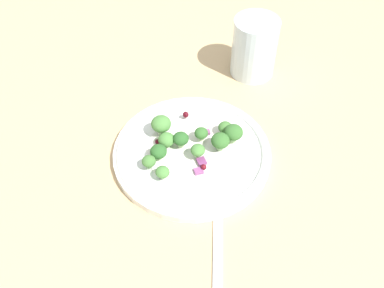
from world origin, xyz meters
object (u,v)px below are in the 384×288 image
(broccoli_floret_0, at_px, (161,124))
(broccoli_floret_2, at_px, (184,137))
(plate, at_px, (192,152))
(fork, at_px, (218,243))
(water_glass, at_px, (254,47))
(broccoli_floret_1, at_px, (222,142))

(broccoli_floret_0, xyz_separation_m, broccoli_floret_2, (-0.01, 0.04, -0.00))
(plate, height_order, broccoli_floret_2, broccoli_floret_2)
(broccoli_floret_2, height_order, fork, broccoli_floret_2)
(fork, height_order, water_glass, water_glass)
(broccoli_floret_0, xyz_separation_m, water_glass, (-0.22, -0.04, 0.02))
(plate, distance_m, broccoli_floret_2, 0.03)
(plate, height_order, broccoli_floret_0, broccoli_floret_0)
(broccoli_floret_1, distance_m, broccoli_floret_2, 0.06)
(broccoli_floret_0, bearing_deg, broccoli_floret_1, 122.50)
(fork, bearing_deg, broccoli_floret_0, -102.82)
(broccoli_floret_0, distance_m, broccoli_floret_2, 0.04)
(plate, xyz_separation_m, broccoli_floret_1, (-0.03, 0.03, 0.02))
(broccoli_floret_1, xyz_separation_m, fork, (0.09, 0.11, -0.03))
(broccoli_floret_1, bearing_deg, broccoli_floret_0, -57.50)
(fork, bearing_deg, water_glass, -138.76)
(broccoli_floret_2, height_order, water_glass, water_glass)
(broccoli_floret_0, xyz_separation_m, broccoli_floret_1, (-0.05, 0.08, -0.00))
(water_glass, bearing_deg, broccoli_floret_1, 35.67)
(broccoli_floret_1, bearing_deg, plate, -38.61)
(broccoli_floret_1, height_order, water_glass, water_glass)
(broccoli_floret_1, relative_size, fork, 0.18)
(plate, distance_m, water_glass, 0.23)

